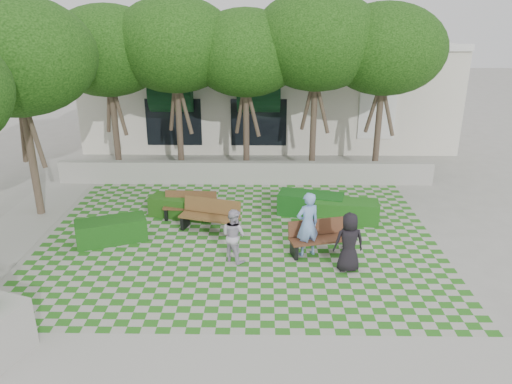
{
  "coord_description": "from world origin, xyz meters",
  "views": [
    {
      "loc": [
        0.71,
        -12.83,
        6.84
      ],
      "look_at": [
        0.5,
        1.5,
        1.4
      ],
      "focal_mm": 35.0,
      "sensor_mm": 36.0,
      "label": 1
    }
  ],
  "objects_px": {
    "person_white": "(234,235)",
    "person_dark": "(349,242)",
    "hedge_east": "(346,211)",
    "bench_east": "(321,238)",
    "person_blue": "(307,224)",
    "hedge_midright": "(311,204)",
    "hedge_west": "(111,231)",
    "bench_mid": "(210,216)",
    "bench_west": "(190,206)",
    "hedge_midleft": "(179,207)"
  },
  "relations": [
    {
      "from": "bench_east",
      "to": "hedge_midright",
      "type": "height_order",
      "value": "bench_east"
    },
    {
      "from": "bench_west",
      "to": "person_white",
      "type": "xyz_separation_m",
      "value": [
        1.64,
        -2.92,
        0.33
      ]
    },
    {
      "from": "bench_east",
      "to": "hedge_west",
      "type": "distance_m",
      "value": 6.33
    },
    {
      "from": "person_white",
      "to": "bench_west",
      "type": "bearing_deg",
      "value": -23.4
    },
    {
      "from": "bench_west",
      "to": "person_blue",
      "type": "relative_size",
      "value": 0.92
    },
    {
      "from": "hedge_west",
      "to": "hedge_east",
      "type": "bearing_deg",
      "value": 12.21
    },
    {
      "from": "hedge_east",
      "to": "person_dark",
      "type": "distance_m",
      "value": 3.3
    },
    {
      "from": "bench_east",
      "to": "hedge_east",
      "type": "height_order",
      "value": "bench_east"
    },
    {
      "from": "bench_east",
      "to": "person_white",
      "type": "distance_m",
      "value": 2.57
    },
    {
      "from": "hedge_east",
      "to": "person_white",
      "type": "bearing_deg",
      "value": -142.68
    },
    {
      "from": "hedge_east",
      "to": "hedge_west",
      "type": "distance_m",
      "value": 7.55
    },
    {
      "from": "bench_east",
      "to": "hedge_midright",
      "type": "distance_m",
      "value": 2.8
    },
    {
      "from": "bench_west",
      "to": "hedge_midleft",
      "type": "distance_m",
      "value": 0.48
    },
    {
      "from": "hedge_midleft",
      "to": "person_dark",
      "type": "relative_size",
      "value": 1.17
    },
    {
      "from": "person_blue",
      "to": "person_white",
      "type": "relative_size",
      "value": 1.24
    },
    {
      "from": "bench_west",
      "to": "person_white",
      "type": "height_order",
      "value": "person_white"
    },
    {
      "from": "bench_west",
      "to": "hedge_west",
      "type": "bearing_deg",
      "value": -137.5
    },
    {
      "from": "bench_mid",
      "to": "hedge_midright",
      "type": "distance_m",
      "value": 3.57
    },
    {
      "from": "bench_mid",
      "to": "person_dark",
      "type": "relative_size",
      "value": 1.2
    },
    {
      "from": "bench_west",
      "to": "person_dark",
      "type": "height_order",
      "value": "person_dark"
    },
    {
      "from": "bench_east",
      "to": "hedge_midleft",
      "type": "height_order",
      "value": "bench_east"
    },
    {
      "from": "person_blue",
      "to": "bench_mid",
      "type": "bearing_deg",
      "value": -53.04
    },
    {
      "from": "bench_mid",
      "to": "hedge_midleft",
      "type": "distance_m",
      "value": 1.64
    },
    {
      "from": "person_white",
      "to": "person_dark",
      "type": "bearing_deg",
      "value": -151.89
    },
    {
      "from": "person_dark",
      "to": "person_white",
      "type": "distance_m",
      "value": 3.17
    },
    {
      "from": "bench_west",
      "to": "person_white",
      "type": "relative_size",
      "value": 1.14
    },
    {
      "from": "hedge_midright",
      "to": "person_dark",
      "type": "height_order",
      "value": "person_dark"
    },
    {
      "from": "person_white",
      "to": "bench_east",
      "type": "bearing_deg",
      "value": -131.32
    },
    {
      "from": "hedge_midleft",
      "to": "person_white",
      "type": "height_order",
      "value": "person_white"
    },
    {
      "from": "hedge_midleft",
      "to": "person_blue",
      "type": "distance_m",
      "value": 5.02
    },
    {
      "from": "hedge_east",
      "to": "hedge_midright",
      "type": "distance_m",
      "value": 1.27
    },
    {
      "from": "hedge_midright",
      "to": "person_dark",
      "type": "bearing_deg",
      "value": -79.91
    },
    {
      "from": "hedge_east",
      "to": "hedge_west",
      "type": "bearing_deg",
      "value": -167.79
    },
    {
      "from": "bench_west",
      "to": "hedge_midright",
      "type": "relative_size",
      "value": 0.81
    },
    {
      "from": "hedge_midright",
      "to": "person_blue",
      "type": "height_order",
      "value": "person_blue"
    },
    {
      "from": "hedge_east",
      "to": "hedge_west",
      "type": "relative_size",
      "value": 1.01
    },
    {
      "from": "person_white",
      "to": "person_blue",
      "type": "bearing_deg",
      "value": -133.26
    },
    {
      "from": "hedge_midright",
      "to": "hedge_west",
      "type": "relative_size",
      "value": 1.06
    },
    {
      "from": "bench_west",
      "to": "person_blue",
      "type": "xyz_separation_m",
      "value": [
        3.72,
        -2.57,
        0.52
      ]
    },
    {
      "from": "bench_east",
      "to": "person_blue",
      "type": "relative_size",
      "value": 1.01
    },
    {
      "from": "hedge_east",
      "to": "hedge_west",
      "type": "height_order",
      "value": "hedge_east"
    },
    {
      "from": "bench_east",
      "to": "person_dark",
      "type": "xyz_separation_m",
      "value": [
        0.63,
        -1.01,
        0.36
      ]
    },
    {
      "from": "bench_east",
      "to": "hedge_midright",
      "type": "bearing_deg",
      "value": 76.81
    },
    {
      "from": "bench_mid",
      "to": "hedge_midright",
      "type": "height_order",
      "value": "bench_mid"
    },
    {
      "from": "bench_mid",
      "to": "hedge_west",
      "type": "relative_size",
      "value": 0.97
    },
    {
      "from": "bench_mid",
      "to": "person_dark",
      "type": "height_order",
      "value": "person_dark"
    },
    {
      "from": "hedge_midleft",
      "to": "hedge_west",
      "type": "height_order",
      "value": "hedge_west"
    },
    {
      "from": "hedge_east",
      "to": "hedge_midleft",
      "type": "xyz_separation_m",
      "value": [
        -5.64,
        0.38,
        -0.03
      ]
    },
    {
      "from": "bench_east",
      "to": "person_dark",
      "type": "bearing_deg",
      "value": -72.1
    },
    {
      "from": "bench_mid",
      "to": "bench_west",
      "type": "xyz_separation_m",
      "value": [
        -0.77,
        0.92,
        -0.04
      ]
    }
  ]
}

